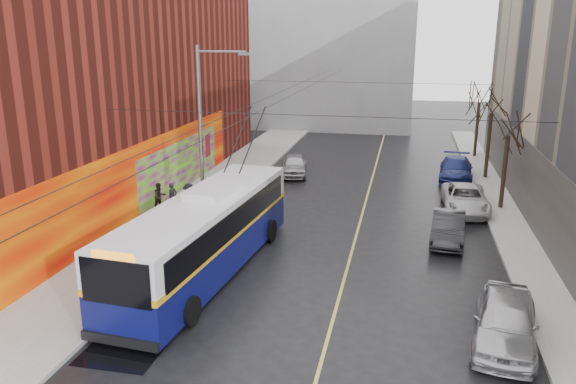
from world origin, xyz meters
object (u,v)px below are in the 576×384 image
parked_car_a (505,321)px  pedestrian_b (160,197)px  pedestrian_c (189,200)px  pedestrian_a (173,197)px  following_car (294,165)px  tree_mid (493,101)px  trolleybus (205,233)px  parked_car_c (465,199)px  tree_near (510,121)px  tree_far (480,92)px  streetlight_pole (204,132)px  parked_car_d (456,169)px  parked_car_b (448,228)px

parked_car_a → pedestrian_b: bearing=157.1°
pedestrian_c → pedestrian_a: bearing=25.3°
following_car → tree_mid: bearing=-3.2°
trolleybus → parked_car_c: bearing=49.3°
trolleybus → parked_car_a: 11.66m
tree_near → following_car: tree_near is taller
parked_car_c → following_car: 12.51m
tree_mid → pedestrian_c: size_ratio=3.81×
parked_car_c → tree_mid: bearing=74.7°
tree_mid → tree_far: bearing=90.0°
pedestrian_b → pedestrian_c: (1.94, -0.52, 0.10)m
streetlight_pole → parked_car_d: (13.14, 12.35, -4.09)m
parked_car_b → parked_car_a: bearing=-77.1°
tree_mid → trolleybus: bearing=-125.3°
tree_near → tree_mid: 7.01m
tree_far → parked_car_c: tree_far is taller
trolleybus → parked_car_d: trolleybus is taller
parked_car_c → pedestrian_c: size_ratio=2.92×
pedestrian_a → pedestrian_b: size_ratio=1.03×
tree_far → parked_car_a: 29.26m
pedestrian_b → tree_far: bearing=-10.6°
trolleybus → following_car: (0.24, 17.02, -0.97)m
following_car → trolleybus: bearing=-100.7°
following_car → pedestrian_a: pedestrian_a is taller
tree_mid → parked_car_a: bearing=-95.2°
tree_mid → pedestrian_c: (-16.46, -12.02, -4.23)m
streetlight_pole → parked_car_b: 12.64m
tree_far → parked_car_b: tree_far is taller
streetlight_pole → pedestrian_b: bearing=155.3°
tree_far → following_car: 16.08m
pedestrian_c → parked_car_b: bearing=-136.9°
pedestrian_b → parked_car_a: bearing=-88.1°
parked_car_d → pedestrian_c: 18.40m
parked_car_b → parked_car_c: bearing=82.3°
tree_near → parked_car_b: bearing=-118.7°
tree_near → trolleybus: 17.80m
tree_near → tree_mid: size_ratio=0.96×
parked_car_c → pedestrian_b: (-16.40, -3.83, 0.21)m
parked_car_d → pedestrian_c: bearing=-137.4°
parked_car_b → pedestrian_c: 13.29m
parked_car_c → parked_car_d: bearing=89.3°
streetlight_pole → parked_car_d: 18.49m
tree_near → tree_mid: bearing=90.0°
tree_mid → pedestrian_c: tree_mid is taller
tree_far → parked_car_a: bearing=-94.0°
tree_far → parked_car_b: size_ratio=1.56×
parked_car_b → pedestrian_c: bearing=-178.1°
tree_far → parked_car_c: (-2.00, -14.67, -4.43)m
tree_near → pedestrian_c: tree_near is taller
pedestrian_a → pedestrian_c: pedestrian_c is taller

